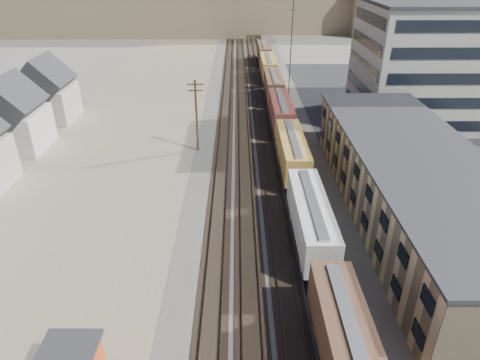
{
  "coord_description": "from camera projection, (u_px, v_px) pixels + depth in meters",
  "views": [
    {
      "loc": [
        -3.02,
        -13.13,
        24.51
      ],
      "look_at": [
        -2.74,
        27.39,
        3.0
      ],
      "focal_mm": 32.0,
      "sensor_mm": 36.0,
      "label": 1
    }
  ],
  "objects": [
    {
      "name": "utility_pole_north",
      "position": [
        197.0,
        114.0,
        57.67
      ],
      "size": [
        2.2,
        0.32,
        10.0
      ],
      "color": "#382619",
      "rests_on": "ground"
    },
    {
      "name": "parked_car_blue",
      "position": [
        396.0,
        112.0,
        71.99
      ],
      "size": [
        4.54,
        6.76,
        1.72
      ],
      "primitive_type": "imported",
      "rotation": [
        0.0,
        0.0,
        0.29
      ],
      "color": "navy",
      "rests_on": "ground"
    },
    {
      "name": "ballast_bed",
      "position": [
        256.0,
        129.0,
        67.26
      ],
      "size": [
        18.0,
        200.0,
        0.06
      ],
      "primitive_type": "cube",
      "color": "#4C4742",
      "rests_on": "ground"
    },
    {
      "name": "freight_train",
      "position": [
        286.0,
        129.0,
        59.76
      ],
      "size": [
        3.0,
        119.74,
        4.46
      ],
      "color": "black",
      "rests_on": "ground"
    },
    {
      "name": "rail_tracks",
      "position": [
        253.0,
        129.0,
        67.22
      ],
      "size": [
        11.4,
        200.0,
        0.24
      ],
      "color": "black",
      "rests_on": "ground"
    },
    {
      "name": "asphalt_lot",
      "position": [
        434.0,
        172.0,
        54.15
      ],
      "size": [
        26.0,
        120.0,
        0.04
      ],
      "primitive_type": "cube",
      "color": "#232326",
      "rests_on": "ground"
    },
    {
      "name": "dirt_yard",
      "position": [
        113.0,
        156.0,
        58.31
      ],
      "size": [
        24.0,
        180.0,
        0.03
      ],
      "primitive_type": "cube",
      "color": "#766951",
      "rests_on": "ground"
    },
    {
      "name": "warehouse",
      "position": [
        414.0,
        185.0,
        43.57
      ],
      "size": [
        12.4,
        40.4,
        7.25
      ],
      "color": "tan",
      "rests_on": "ground"
    },
    {
      "name": "office_tower",
      "position": [
        433.0,
        63.0,
        67.48
      ],
      "size": [
        22.6,
        18.6,
        18.45
      ],
      "color": "#9E998E",
      "rests_on": "ground"
    },
    {
      "name": "radio_mast",
      "position": [
        290.0,
        57.0,
        71.87
      ],
      "size": [
        1.2,
        0.16,
        18.0
      ],
      "color": "black",
      "rests_on": "ground"
    },
    {
      "name": "parked_car_far",
      "position": [
        427.0,
        124.0,
        67.38
      ],
      "size": [
        3.59,
        5.03,
        1.59
      ],
      "primitive_type": "imported",
      "rotation": [
        0.0,
        0.0,
        -0.41
      ],
      "color": "silver",
      "rests_on": "ground"
    }
  ]
}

